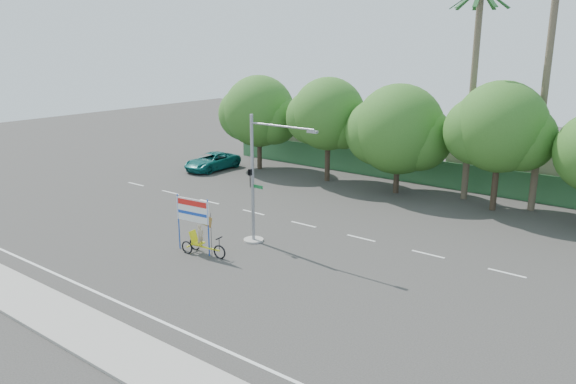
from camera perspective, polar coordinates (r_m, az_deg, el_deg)
The scene contains 14 objects.
ground at distance 26.86m, azimuth -5.12°, elevation -8.40°, with size 120.00×120.00×0.00m, color #33302D.
sidewalk_near at distance 22.52m, azimuth -18.56°, elevation -13.92°, with size 50.00×2.40×0.12m, color gray.
fence at distance 44.00m, azimuth 14.18°, elevation 1.93°, with size 38.00×0.08×2.00m, color #336B3D.
building_left at distance 52.25m, azimuth 6.19°, elevation 5.46°, with size 12.00×8.00×4.00m, color beige.
building_right at distance 45.72m, azimuth 25.76°, elevation 2.39°, with size 14.00×8.00×3.60m, color beige.
tree_far_left at distance 47.80m, azimuth -3.01°, elevation 7.98°, with size 7.14×6.00×7.96m.
tree_left at distance 43.55m, azimuth 4.06°, elevation 7.66°, with size 6.66×5.60×8.07m.
tree_center at distance 40.66m, azimuth 11.12°, elevation 6.03°, with size 7.62×6.40×7.85m.
tree_right at distance 37.98m, azimuth 20.68°, elevation 5.90°, with size 6.90×5.80×8.36m.
palm_tall at distance 38.50m, azimuth 25.09°, elevation 13.41°, with size 3.73×3.79×17.45m.
palm_short at distance 39.82m, azimuth 18.42°, elevation 11.74°, with size 3.73×3.79×14.45m.
traffic_signal at distance 30.09m, azimuth -3.19°, elevation 0.13°, with size 4.72×1.10×7.00m.
trike_billboard at distance 29.33m, azimuth -9.14°, elevation -3.91°, with size 3.09×0.84×3.05m.
pickup_truck at distance 48.39m, azimuth -7.72°, elevation 3.10°, with size 2.40×5.21×1.45m, color #0D615C.
Camera 1 is at (16.87, -17.96, 10.70)m, focal length 35.00 mm.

